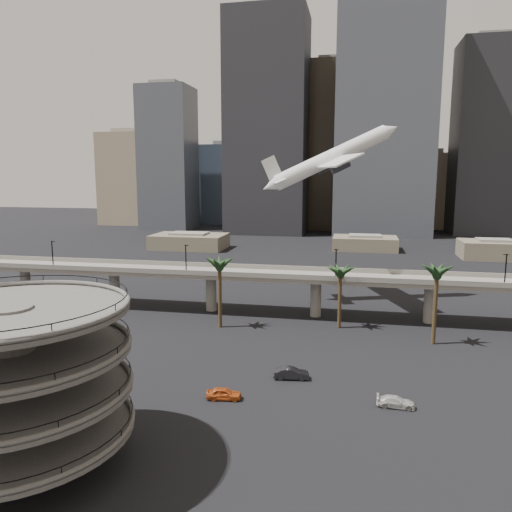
% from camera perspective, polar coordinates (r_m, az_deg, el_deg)
% --- Properties ---
extents(ground, '(700.00, 700.00, 0.00)m').
position_cam_1_polar(ground, '(55.23, -10.78, -21.85)').
color(ground, black).
rests_on(ground, ground).
extents(parking_ramp, '(22.20, 22.20, 17.35)m').
position_cam_1_polar(parking_ramp, '(53.93, -25.98, -11.84)').
color(parking_ramp, '#4B4946').
rests_on(parking_ramp, ground).
extents(overpass, '(130.00, 9.30, 14.70)m').
position_cam_1_polar(overpass, '(102.49, 0.73, -2.59)').
color(overpass, gray).
rests_on(overpass, ground).
extents(palm_trees, '(42.40, 10.40, 14.00)m').
position_cam_1_polar(palm_trees, '(89.94, 8.32, -1.71)').
color(palm_trees, '#46351E').
rests_on(palm_trees, ground).
extents(low_buildings, '(135.00, 27.50, 6.80)m').
position_cam_1_polar(low_buildings, '(187.97, 7.76, 1.37)').
color(low_buildings, '#675F4C').
rests_on(low_buildings, ground).
extents(skyline, '(269.00, 86.00, 115.49)m').
position_cam_1_polar(skyline, '(261.04, 10.90, 12.14)').
color(skyline, gray).
rests_on(skyline, ground).
extents(airborne_jet, '(30.95, 29.27, 16.78)m').
position_cam_1_polar(airborne_jet, '(113.39, 8.53, 10.94)').
color(airborne_jet, white).
rests_on(airborne_jet, ground).
extents(car_a, '(4.68, 2.40, 1.53)m').
position_cam_1_polar(car_a, '(66.24, -3.70, -15.41)').
color(car_a, '#C3521B').
rests_on(car_a, ground).
extents(car_b, '(5.17, 2.42, 1.64)m').
position_cam_1_polar(car_b, '(72.16, 4.05, -13.23)').
color(car_b, black).
rests_on(car_b, ground).
extents(car_c, '(4.71, 1.99, 1.36)m').
position_cam_1_polar(car_c, '(66.46, 15.69, -15.75)').
color(car_c, beige).
rests_on(car_c, ground).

